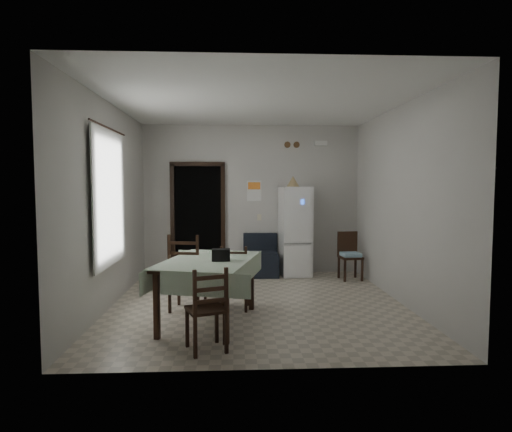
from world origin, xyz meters
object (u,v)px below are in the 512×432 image
object	(u,v)px
navy_seat	(261,255)
dining_table	(209,291)
dining_chair_far_left	(188,272)
dining_chair_far_right	(235,277)
dining_chair_near_head	(206,308)
corner_chair	(350,256)
fridge	(295,231)

from	to	relation	value
navy_seat	dining_table	distance (m)	2.89
dining_table	dining_chair_far_left	size ratio (longest dim) A/B	1.44
navy_seat	dining_chair_far_right	xyz separation A→B (m)	(-0.49, -2.17, 0.06)
dining_table	dining_chair_near_head	distance (m)	0.90
dining_chair_far_right	dining_chair_near_head	world-z (taller)	dining_chair_far_right
corner_chair	dining_chair_far_left	bearing A→B (deg)	-153.14
navy_seat	dining_chair_far_right	distance (m)	2.23
corner_chair	dining_chair_far_right	xyz separation A→B (m)	(-2.11, -1.75, 0.02)
dining_chair_near_head	dining_chair_far_right	bearing A→B (deg)	-121.54
corner_chair	dining_chair_far_right	world-z (taller)	dining_chair_far_right
fridge	dining_table	distance (m)	3.17
dining_chair_near_head	dining_table	bearing A→B (deg)	-108.73
fridge	dining_chair_near_head	distance (m)	3.97
fridge	corner_chair	distance (m)	1.13
fridge	dining_chair_far_left	bearing A→B (deg)	-137.16
corner_chair	dining_chair_near_head	bearing A→B (deg)	-132.22
corner_chair	dining_table	distance (m)	3.38
navy_seat	dining_chair_far_right	bearing A→B (deg)	-102.53
dining_table	dining_chair_far_right	size ratio (longest dim) A/B	1.71
dining_table	dining_chair_far_left	distance (m)	0.69
fridge	dining_chair_near_head	xyz separation A→B (m)	(-1.45, -3.67, -0.40)
navy_seat	dining_chair_far_right	size ratio (longest dim) A/B	0.88
dining_chair_far_right	dining_chair_near_head	size ratio (longest dim) A/B	1.01
fridge	dining_chair_far_left	world-z (taller)	fridge
fridge	dining_table	xyz separation A→B (m)	(-1.48, -2.77, -0.45)
fridge	dining_chair_far_right	bearing A→B (deg)	-125.52
dining_table	fridge	bearing A→B (deg)	76.22
navy_seat	dining_chair_near_head	bearing A→B (deg)	-101.92
fridge	dining_chair_near_head	size ratio (longest dim) A/B	1.90
dining_chair_far_left	dining_chair_far_right	bearing A→B (deg)	-168.21
dining_chair_near_head	dining_chair_far_left	bearing A→B (deg)	-96.89
dining_chair_far_left	dining_chair_far_right	xyz separation A→B (m)	(0.65, 0.01, -0.08)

